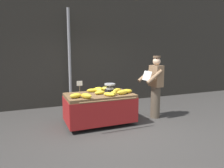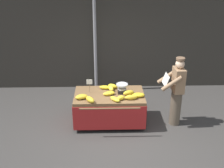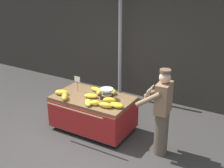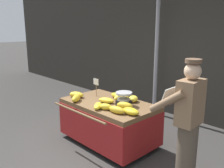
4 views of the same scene
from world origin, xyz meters
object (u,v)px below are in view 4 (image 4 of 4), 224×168
Objects in this scene: banana_bunch_1 at (76,98)px; banana_bunch_0 at (98,106)px; banana_cart at (109,114)px; banana_bunch_4 at (133,99)px; banana_bunch_5 at (117,96)px; street_pole at (157,48)px; banana_bunch_10 at (125,106)px; banana_bunch_8 at (106,107)px; price_sign at (96,83)px; banana_bunch_2 at (131,111)px; banana_bunch_9 at (118,98)px; weighing_scale at (124,99)px; banana_bunch_11 at (106,100)px; vendor_person at (187,124)px; banana_bunch_6 at (125,97)px; banana_bunch_3 at (76,95)px; banana_bunch_7 at (117,110)px.

banana_bunch_0 is at bearing 3.29° from banana_bunch_1.
banana_cart is 7.94× the size of banana_bunch_4.
banana_bunch_5 reaches higher than banana_cart.
street_pole is 2.23m from banana_bunch_10.
banana_cart is 0.48m from banana_bunch_8.
price_sign is 0.96m from banana_bunch_10.
banana_bunch_4 reaches higher than banana_cart.
banana_bunch_4 reaches higher than banana_bunch_8.
banana_bunch_8 is (0.73, -0.41, -0.19)m from price_sign.
banana_bunch_9 reaches higher than banana_bunch_2.
street_pole is 11.36× the size of weighing_scale.
banana_bunch_10 is (0.93, -0.18, -0.18)m from price_sign.
banana_bunch_0 is at bearing -37.80° from price_sign.
banana_cart is 5.81× the size of banana_bunch_11.
banana_bunch_9 is 1.57m from vendor_person.
banana_bunch_2 reaches higher than banana_bunch_0.
banana_bunch_1 is at bearing -134.99° from banana_bunch_4.
banana_bunch_1 is 1.14m from banana_bunch_2.
banana_bunch_9 is at bearing 112.52° from banana_bunch_8.
banana_bunch_11 is (-0.13, 0.31, -0.00)m from banana_bunch_0.
street_pole is 2.86m from vendor_person.
banana_bunch_6 reaches higher than banana_bunch_2.
banana_bunch_11 is at bearing -103.01° from banana_bunch_9.
banana_bunch_1 is 1.06× the size of banana_bunch_10.
vendor_person reaches higher than banana_bunch_3.
weighing_scale is at bearing -49.98° from banana_bunch_6.
banana_bunch_0 is 0.78m from banana_bunch_3.
weighing_scale is 1.26× the size of banana_bunch_9.
street_pole is at bearing 100.82° from banana_bunch_11.
street_pole is at bearing 113.20° from banana_bunch_10.
price_sign reaches higher than banana_bunch_2.
banana_bunch_5 is at bearing 42.94° from banana_bunch_3.
banana_bunch_3 reaches higher than banana_bunch_2.
weighing_scale is 0.82× the size of price_sign.
banana_bunch_7 is at bearing -56.49° from banana_bunch_6.
banana_bunch_9 reaches higher than banana_bunch_7.
vendor_person reaches higher than price_sign.
weighing_scale is 0.88m from banana_bunch_1.
street_pole reaches higher than banana_bunch_7.
banana_cart is at bearing 166.05° from banana_bunch_2.
banana_bunch_4 is at bearing 31.48° from banana_bunch_3.
banana_bunch_8 is 1.35m from vendor_person.
banana_bunch_0 is 1.03× the size of banana_bunch_1.
street_pole reaches higher than banana_bunch_3.
banana_bunch_7 is 0.17× the size of vendor_person.
banana_bunch_9 is 0.25m from banana_bunch_11.
street_pole is at bearing 111.96° from banana_bunch_7.
banana_bunch_3 is (-0.21, 0.15, -0.01)m from banana_bunch_1.
banana_bunch_10 is at bearing -32.82° from banana_bunch_9.
price_sign is 2.08m from vendor_person.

